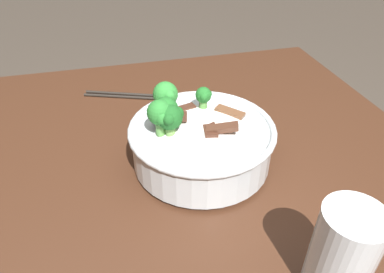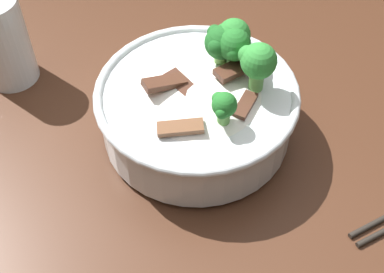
% 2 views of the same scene
% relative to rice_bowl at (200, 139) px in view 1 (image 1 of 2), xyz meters
% --- Properties ---
extents(dining_table, '(1.11, 0.95, 0.83)m').
position_rel_rice_bowl_xyz_m(dining_table, '(0.07, -0.02, -0.15)').
color(dining_table, '#472819').
rests_on(dining_table, ground).
extents(rice_bowl, '(0.26, 0.26, 0.15)m').
position_rel_rice_bowl_xyz_m(rice_bowl, '(0.00, 0.00, 0.00)').
color(rice_bowl, silver).
rests_on(rice_bowl, dining_table).
extents(drinking_glass, '(0.08, 0.08, 0.14)m').
position_rel_rice_bowl_xyz_m(drinking_glass, '(0.28, 0.10, 0.00)').
color(drinking_glass, white).
rests_on(drinking_glass, dining_table).
extents(chopsticks_pair, '(0.10, 0.22, 0.01)m').
position_rel_rice_bowl_xyz_m(chopsticks_pair, '(-0.29, -0.10, -0.05)').
color(chopsticks_pair, '#28231E').
rests_on(chopsticks_pair, dining_table).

